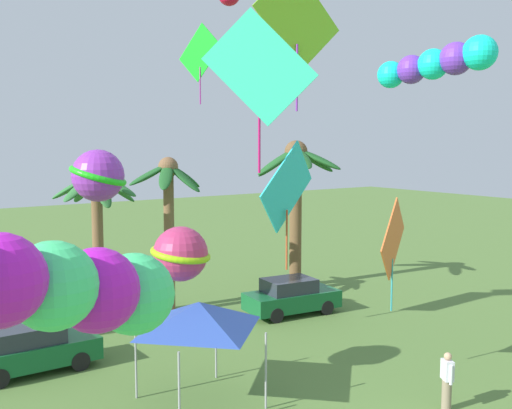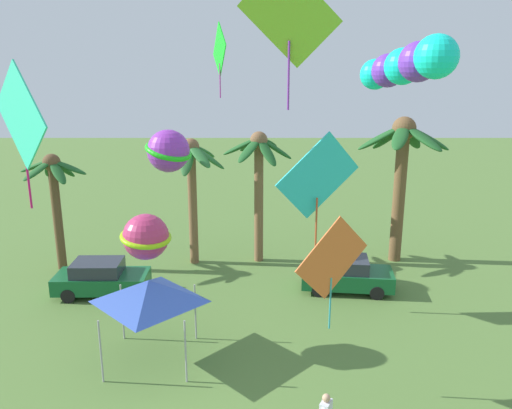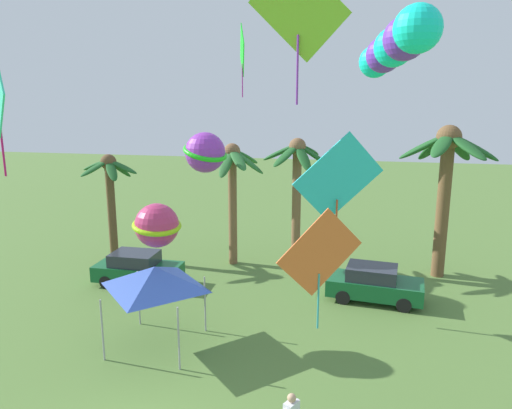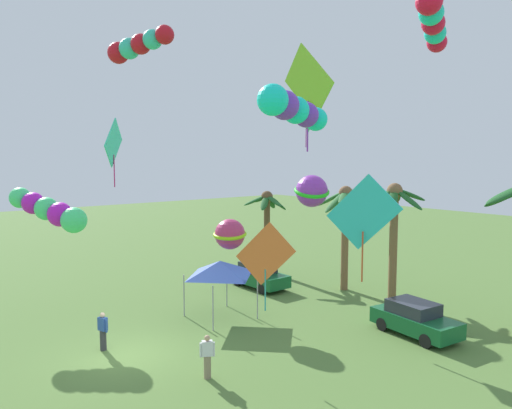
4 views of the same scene
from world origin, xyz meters
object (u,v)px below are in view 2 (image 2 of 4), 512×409
Objects in this scene: parked_car_0 at (101,278)px; kite_diamond_3 at (318,178)px; kite_tube_6 at (406,65)px; kite_ball_7 at (168,151)px; parked_car_1 at (346,274)px; palm_tree_1 at (402,157)px; palm_tree_3 at (191,171)px; palm_tree_2 at (258,167)px; palm_tree_0 at (54,186)px; festival_tent at (149,291)px; kite_ball_4 at (146,237)px; kite_diamond_8 at (21,117)px; kite_diamond_5 at (219,51)px; kite_diamond_2 at (289,16)px; kite_diamond_1 at (332,260)px.

kite_diamond_3 reaches higher than parked_car_0.
kite_ball_7 is (-7.55, 8.50, -3.55)m from kite_tube_6.
kite_tube_6 reaches higher than parked_car_1.
parked_car_1 is (-3.12, -3.62, -4.54)m from palm_tree_1.
palm_tree_2 is at bearing 5.10° from palm_tree_3.
palm_tree_2 is 3.22m from palm_tree_3.
palm_tree_2 is at bearing 6.11° from palm_tree_0.
palm_tree_0 is 1.96× the size of festival_tent.
kite_diamond_8 is at bearing -101.89° from kite_ball_4.
palm_tree_2 reaches higher than parked_car_1.
kite_diamond_5 is at bearing 132.26° from kite_tube_6.
kite_ball_4 is at bearing -54.91° from parked_car_0.
palm_tree_0 reaches higher than parked_car_0.
kite_diamond_3 reaches higher than festival_tent.
kite_ball_7 is at bearing 92.75° from festival_tent.
kite_diamond_3 reaches higher than kite_ball_4.
palm_tree_2 is 12.43m from kite_tube_6.
kite_diamond_2 is 0.94× the size of kite_diamond_3.
kite_diamond_8 reaches higher than kite_ball_7.
palm_tree_0 is 6.11m from kite_ball_7.
kite_diamond_3 is at bearing -67.49° from palm_tree_2.
kite_tube_6 reaches higher than kite_ball_4.
kite_ball_4 is 0.65× the size of kite_tube_6.
parked_car_1 is (7.01, -3.30, -3.93)m from palm_tree_3.
kite_diamond_5 reaches higher than kite_diamond_8.
parked_car_0 is 0.97× the size of parked_car_1.
palm_tree_2 is 2.13× the size of kite_diamond_8.
palm_tree_3 is 6.46m from parked_car_0.
kite_ball_4 is (-4.66, -0.75, -6.91)m from kite_diamond_2.
palm_tree_1 is 18.40m from kite_diamond_8.
parked_car_1 is at bearing 88.79° from kite_tube_6.
kite_diamond_2 reaches higher than parked_car_0.
kite_diamond_3 is at bearing 87.92° from kite_diamond_1.
palm_tree_1 is 14.13m from festival_tent.
kite_tube_6 is (3.65, -10.90, 4.72)m from palm_tree_2.
palm_tree_3 is 14.05m from kite_diamond_8.
palm_tree_3 is at bearing -174.90° from palm_tree_2.
palm_tree_2 is at bearing 136.68° from parked_car_1.
kite_tube_6 reaches higher than palm_tree_1.
palm_tree_1 is 1.50× the size of kite_diamond_3.
kite_diamond_1 is 10.36m from kite_ball_7.
kite_diamond_8 is (-4.89, -13.70, 3.70)m from palm_tree_2.
palm_tree_1 reaches higher than kite_ball_4.
parked_car_1 is at bearing 18.44° from kite_diamond_5.
kite_ball_7 reaches higher than parked_car_1.
kite_tube_6 is (5.07, -5.57, -0.50)m from kite_diamond_5.
festival_tent is 7.45m from kite_ball_7.
kite_diamond_3 is at bearing -8.51° from parked_car_0.
kite_diamond_5 reaches higher than parked_car_0.
parked_car_0 is 1.15× the size of kite_diamond_1.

